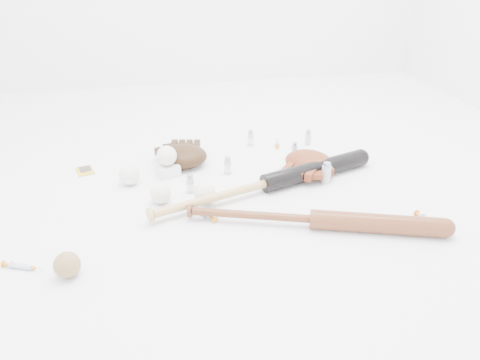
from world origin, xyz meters
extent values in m
plane|color=white|center=(0.00, 0.00, 0.00)|extent=(3.00, 3.00, 0.00)
cube|color=gold|center=(-0.58, 0.30, 0.00)|extent=(0.08, 0.10, 0.00)
cube|color=white|center=(-0.24, 0.20, 0.02)|extent=(0.10, 0.10, 0.04)
sphere|color=white|center=(-0.24, 0.20, 0.09)|extent=(0.08, 0.08, 0.08)
sphere|color=white|center=(-0.28, -0.02, 0.04)|extent=(0.08, 0.08, 0.08)
sphere|color=white|center=(-0.39, 0.15, 0.04)|extent=(0.08, 0.08, 0.08)
sphere|color=white|center=(-0.13, -0.04, 0.04)|extent=(0.08, 0.08, 0.08)
sphere|color=olive|center=(-0.56, -0.38, 0.04)|extent=(0.08, 0.08, 0.08)
cylinder|color=#ACB5BD|center=(0.31, 0.26, 0.03)|extent=(0.03, 0.03, 0.07)
cylinder|color=#ACB5BD|center=(0.41, 0.39, 0.04)|extent=(0.03, 0.03, 0.07)
cylinder|color=#ACB5BD|center=(-0.01, 0.17, 0.04)|extent=(0.03, 0.03, 0.07)
cylinder|color=#ACB5BD|center=(0.36, 0.01, 0.04)|extent=(0.04, 0.04, 0.09)
cylinder|color=#ACB5BD|center=(-0.17, 0.04, 0.04)|extent=(0.03, 0.03, 0.07)
cylinder|color=#ACB5BD|center=(0.15, 0.43, 0.04)|extent=(0.03, 0.03, 0.07)
camera|label=1|loc=(-0.29, -1.51, 0.86)|focal=35.00mm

